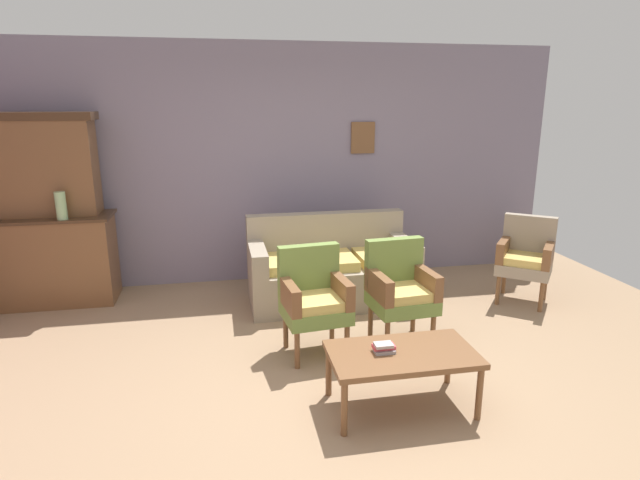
% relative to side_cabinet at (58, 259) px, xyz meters
% --- Properties ---
extents(ground_plane, '(7.68, 7.68, 0.00)m').
position_rel_side_cabinet_xyz_m(ground_plane, '(2.45, -2.25, -0.47)').
color(ground_plane, '#997A5B').
extents(wall_back_with_decor, '(6.40, 0.09, 2.70)m').
position_rel_side_cabinet_xyz_m(wall_back_with_decor, '(2.46, 0.38, 0.88)').
color(wall_back_with_decor, gray).
rests_on(wall_back_with_decor, ground).
extents(side_cabinet, '(1.16, 0.55, 0.93)m').
position_rel_side_cabinet_xyz_m(side_cabinet, '(0.00, 0.00, 0.00)').
color(side_cabinet, brown).
rests_on(side_cabinet, ground).
extents(cabinet_upper_hutch, '(0.99, 0.38, 1.03)m').
position_rel_side_cabinet_xyz_m(cabinet_upper_hutch, '(0.00, 0.08, 0.98)').
color(cabinet_upper_hutch, brown).
rests_on(cabinet_upper_hutch, side_cabinet).
extents(vase_on_cabinet, '(0.10, 0.10, 0.28)m').
position_rel_side_cabinet_xyz_m(vase_on_cabinet, '(0.15, -0.19, 0.60)').
color(vase_on_cabinet, '#9EC58B').
rests_on(vase_on_cabinet, side_cabinet).
extents(floral_couch, '(1.72, 0.82, 0.90)m').
position_rel_side_cabinet_xyz_m(floral_couch, '(2.80, -0.51, -0.14)').
color(floral_couch, gray).
rests_on(floral_couch, ground).
extents(armchair_near_cabinet, '(0.57, 0.55, 0.90)m').
position_rel_side_cabinet_xyz_m(armchair_near_cabinet, '(2.41, -1.63, 0.03)').
color(armchair_near_cabinet, olive).
rests_on(armchair_near_cabinet, ground).
extents(armchair_near_couch_end, '(0.56, 0.53, 0.90)m').
position_rel_side_cabinet_xyz_m(armchair_near_couch_end, '(3.19, -1.57, 0.03)').
color(armchair_near_couch_end, olive).
rests_on(armchair_near_couch_end, ground).
extents(wingback_chair_by_fireplace, '(0.71, 0.71, 0.90)m').
position_rel_side_cabinet_xyz_m(wingback_chair_by_fireplace, '(4.80, -0.90, 0.03)').
color(wingback_chair_by_fireplace, gray).
rests_on(wingback_chair_by_fireplace, ground).
extents(coffee_table, '(1.00, 0.56, 0.42)m').
position_rel_side_cabinet_xyz_m(coffee_table, '(2.86, -2.56, -0.09)').
color(coffee_table, brown).
rests_on(coffee_table, ground).
extents(book_stack_on_table, '(0.15, 0.10, 0.07)m').
position_rel_side_cabinet_xyz_m(book_stack_on_table, '(2.73, -2.54, -0.01)').
color(book_stack_on_table, '#989193').
rests_on(book_stack_on_table, coffee_table).
extents(floor_vase_by_wall, '(0.26, 0.26, 0.68)m').
position_rel_side_cabinet_xyz_m(floor_vase_by_wall, '(5.30, -0.10, -0.13)').
color(floor_vase_by_wall, '#766748').
rests_on(floor_vase_by_wall, ground).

